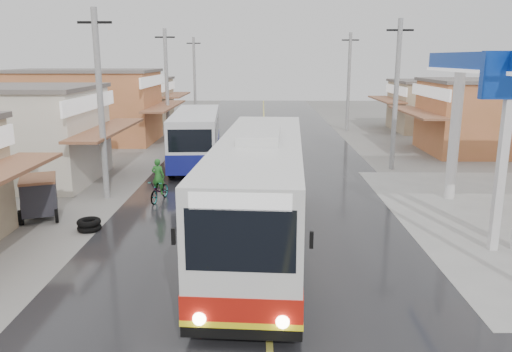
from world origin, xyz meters
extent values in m
plane|color=slate|center=(0.00, 0.00, 0.00)|extent=(120.00, 120.00, 0.00)
cube|color=black|center=(0.00, 15.00, 0.01)|extent=(12.00, 90.00, 0.02)
cube|color=#D8CC4C|center=(0.00, 15.00, 0.02)|extent=(0.15, 90.00, 0.01)
cylinder|color=white|center=(8.00, 9.00, 2.75)|extent=(0.44, 0.44, 5.50)
cube|color=white|center=(7.20, 3.00, 3.00)|extent=(0.25, 0.25, 6.00)
cube|color=#0B329B|center=(7.20, 3.00, 5.50)|extent=(1.80, 0.30, 1.40)
cube|color=silver|center=(-0.23, 3.21, 2.06)|extent=(3.24, 12.21, 2.97)
cube|color=black|center=(-0.23, 3.21, 0.47)|extent=(3.26, 12.23, 0.30)
cube|color=red|center=(-0.23, 3.21, 0.98)|extent=(3.29, 12.25, 0.55)
cube|color=yellow|center=(-0.23, 3.21, 0.64)|extent=(3.30, 12.26, 0.14)
cube|color=black|center=(-0.20, 3.71, 2.39)|extent=(3.13, 9.70, 1.01)
cube|color=black|center=(-0.60, -2.77, 2.49)|extent=(2.22, 0.25, 1.31)
cube|color=black|center=(0.13, 9.19, 2.49)|extent=(2.22, 0.25, 1.11)
cube|color=white|center=(-0.60, -2.77, 3.29)|extent=(2.02, 0.24, 0.35)
cube|color=silver|center=(-0.23, 3.21, 3.69)|extent=(1.39, 3.09, 0.30)
cylinder|color=black|center=(-1.59, -0.95, 0.57)|extent=(0.42, 1.13, 1.11)
cylinder|color=black|center=(0.62, -1.08, 0.57)|extent=(0.42, 1.13, 1.11)
cylinder|color=black|center=(-1.11, 7.09, 0.57)|extent=(0.42, 1.13, 1.11)
cylinder|color=black|center=(1.11, 6.96, 0.57)|extent=(0.42, 1.13, 1.11)
sphere|color=#FFF2CC|center=(-1.45, -2.79, 0.78)|extent=(0.30, 0.30, 0.28)
sphere|color=#FFF2CC|center=(0.25, -2.90, 0.78)|extent=(0.30, 0.30, 0.28)
cube|color=black|center=(-1.99, -2.44, 2.44)|extent=(0.08, 0.08, 0.35)
cube|color=black|center=(0.83, -2.61, 2.44)|extent=(0.08, 0.08, 0.35)
cube|color=silver|center=(-3.92, 15.99, 1.77)|extent=(2.99, 9.16, 2.51)
cube|color=navy|center=(-3.92, 15.99, 0.92)|extent=(3.03, 9.20, 1.00)
cube|color=black|center=(-3.92, 15.99, 2.13)|extent=(2.93, 7.66, 0.90)
cube|color=black|center=(-3.63, 11.54, 2.13)|extent=(2.11, 0.26, 1.10)
cylinder|color=black|center=(-4.80, 12.72, 0.52)|extent=(0.37, 1.02, 1.00)
cylinder|color=black|center=(-2.63, 12.86, 0.52)|extent=(0.37, 1.02, 1.00)
cylinder|color=black|center=(-5.21, 19.13, 0.52)|extent=(0.37, 1.02, 1.00)
cylinder|color=black|center=(-3.05, 19.27, 0.52)|extent=(0.37, 1.02, 1.00)
imported|color=black|center=(-4.56, 8.51, 0.46)|extent=(0.95, 1.84, 0.92)
imported|color=#236A24|center=(-4.56, 8.31, 1.12)|extent=(0.62, 0.47, 1.53)
cube|color=#26262D|center=(-8.67, 6.14, 0.89)|extent=(1.84, 2.20, 1.22)
cube|color=brown|center=(-8.67, 6.14, 1.55)|extent=(1.90, 2.26, 0.09)
cylinder|color=black|center=(-9.03, 5.28, 0.28)|extent=(0.37, 0.59, 0.56)
cylinder|color=black|center=(-9.52, 6.50, 0.28)|extent=(0.37, 0.59, 0.56)
cylinder|color=black|center=(-7.83, 5.57, 0.28)|extent=(0.32, 0.57, 0.56)
torus|color=black|center=(-6.32, 4.69, 0.11)|extent=(0.84, 0.84, 0.22)
torus|color=black|center=(-6.32, 4.69, 0.32)|extent=(0.84, 0.84, 0.22)
camera|label=1|loc=(-0.17, -12.07, 6.00)|focal=35.00mm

